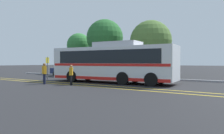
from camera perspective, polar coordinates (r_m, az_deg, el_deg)
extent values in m
plane|color=#262628|center=(18.87, 0.25, -4.03)|extent=(220.00, 220.00, 0.00)
cube|color=gold|center=(16.81, -4.17, -4.67)|extent=(30.78, 0.20, 0.01)
cube|color=gold|center=(15.96, -6.60, -4.99)|extent=(30.78, 0.20, 0.01)
cube|color=#99999E|center=(23.18, 7.31, -2.88)|extent=(38.78, 0.36, 0.15)
cube|color=silver|center=(18.51, 0.00, 1.03)|extent=(10.95, 3.42, 2.69)
cube|color=black|center=(18.51, 0.00, 2.63)|extent=(9.45, 3.34, 1.05)
cube|color=red|center=(18.51, 0.00, 0.63)|extent=(10.74, 3.44, 0.20)
cube|color=red|center=(18.55, 0.00, -2.76)|extent=(10.74, 3.43, 0.24)
cube|color=black|center=(21.65, -12.63, 1.16)|extent=(0.22, 2.25, 1.99)
cube|color=black|center=(21.68, -12.64, 4.18)|extent=(0.18, 1.79, 0.24)
cube|color=silver|center=(18.31, 1.48, 5.88)|extent=(3.93, 2.34, 0.41)
cube|color=black|center=(21.87, -13.16, -1.90)|extent=(0.19, 1.91, 0.04)
cube|color=black|center=(21.88, -13.16, -2.42)|extent=(0.19, 1.91, 0.04)
cylinder|color=black|center=(19.41, -10.45, -2.42)|extent=(1.02, 0.36, 1.00)
cylinder|color=black|center=(21.36, -6.26, -2.08)|extent=(1.02, 0.36, 1.00)
cylinder|color=black|center=(16.71, 2.81, -2.99)|extent=(1.02, 0.36, 1.00)
cylinder|color=black|center=(18.94, 6.10, -2.50)|extent=(1.02, 0.36, 1.00)
cylinder|color=black|center=(15.85, 10.19, -3.24)|extent=(1.02, 0.36, 1.00)
cylinder|color=black|center=(18.18, 12.69, -2.68)|extent=(1.02, 0.36, 1.00)
cube|color=navy|center=(27.97, -11.36, -1.01)|extent=(4.93, 2.13, 0.71)
cube|color=black|center=(28.04, -11.53, 0.24)|extent=(2.11, 1.76, 0.51)
cylinder|color=black|center=(27.52, -7.87, -1.77)|extent=(0.61, 0.23, 0.60)
cylinder|color=black|center=(26.27, -10.61, -1.92)|extent=(0.61, 0.23, 0.60)
cylinder|color=black|center=(29.70, -12.01, -1.56)|extent=(0.61, 0.23, 0.60)
cylinder|color=black|center=(28.54, -14.72, -1.69)|extent=(0.61, 0.23, 0.60)
cube|color=#335B33|center=(24.01, -1.48, -1.42)|extent=(4.57, 2.20, 0.65)
cube|color=black|center=(23.92, -1.28, -0.14)|extent=(1.99, 1.77, 0.43)
cylinder|color=black|center=(24.29, -5.30, -2.16)|extent=(0.61, 0.25, 0.60)
cylinder|color=black|center=(25.58, -2.59, -1.98)|extent=(0.61, 0.25, 0.60)
cylinder|color=black|center=(22.48, -0.22, -2.42)|extent=(0.61, 0.25, 0.60)
cylinder|color=black|center=(23.87, 2.40, -2.21)|extent=(0.61, 0.25, 0.60)
cylinder|color=#191E38|center=(18.00, -17.16, -3.05)|extent=(0.14, 0.14, 0.81)
cylinder|color=#191E38|center=(18.16, -17.36, -3.01)|extent=(0.14, 0.14, 0.81)
cube|color=orange|center=(18.04, -17.27, -0.73)|extent=(0.47, 0.34, 0.64)
sphere|color=brown|center=(18.03, -17.28, 0.63)|extent=(0.22, 0.22, 0.22)
cylinder|color=black|center=(16.77, -10.67, -3.43)|extent=(0.14, 0.14, 0.75)
cylinder|color=black|center=(16.94, -10.57, -3.39)|extent=(0.14, 0.14, 0.75)
cube|color=orange|center=(16.81, -10.63, -1.14)|extent=(0.42, 0.47, 0.59)
sphere|color=#9E704C|center=(16.80, -10.64, 0.21)|extent=(0.20, 0.20, 0.20)
cylinder|color=#59595E|center=(22.21, -16.51, -0.37)|extent=(0.07, 0.07, 2.26)
cube|color=yellow|center=(22.20, -16.52, 1.69)|extent=(0.06, 0.40, 0.56)
cylinder|color=#513823|center=(25.23, 10.05, -0.02)|extent=(0.28, 0.28, 2.38)
sphere|color=#4C7033|center=(25.35, 10.07, 6.69)|extent=(4.72, 4.72, 4.72)
cylinder|color=#513823|center=(29.15, -1.90, 0.96)|extent=(0.28, 0.28, 3.19)
sphere|color=#28662D|center=(29.34, -1.91, 7.66)|extent=(4.87, 4.87, 4.87)
cylinder|color=#513823|center=(33.35, -8.65, 0.82)|extent=(0.28, 0.28, 3.01)
sphere|color=#337A38|center=(33.46, -8.67, 5.70)|extent=(3.57, 3.57, 3.57)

